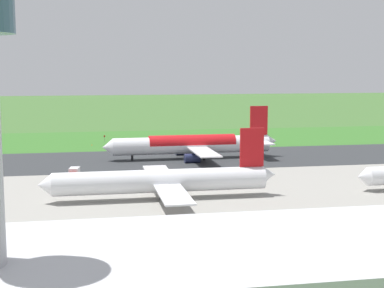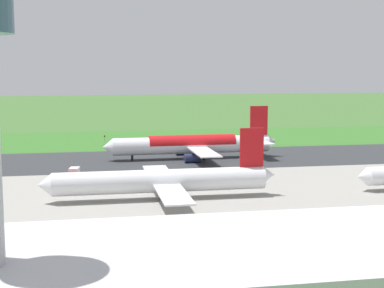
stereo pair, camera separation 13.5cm
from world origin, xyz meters
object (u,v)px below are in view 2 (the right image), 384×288
Objects in this scene: airliner_parked_mid at (162,180)px; airliner_main at (193,144)px; service_truck_baggage at (74,173)px; no_stopping_sign at (105,138)px; traffic_cone_orange at (92,145)px.

airliner_main is at bearing -107.48° from airliner_parked_mid.
service_truck_baggage is (35.20, 25.51, -2.95)m from airliner_main.
service_truck_baggage is 2.44× the size of no_stopping_sign.
airliner_main is 50.86m from no_stopping_sign.
service_truck_baggage is at bearing 81.92° from no_stopping_sign.
traffic_cone_orange is (30.11, -35.26, -4.08)m from airliner_main.
airliner_parked_mid is 88.36m from traffic_cone_orange.
traffic_cone_orange is at bearing -49.50° from airliner_main.
no_stopping_sign is at bearing -98.08° from service_truck_baggage.
service_truck_baggage is at bearing 85.21° from traffic_cone_orange.
no_stopping_sign is at bearing -118.58° from traffic_cone_orange.
service_truck_baggage is 70.21m from no_stopping_sign.
airliner_parked_mid is 32.58m from service_truck_baggage.
traffic_cone_orange is (-5.10, -60.77, -1.13)m from service_truck_baggage.
airliner_parked_mid is at bearing 125.48° from service_truck_baggage.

